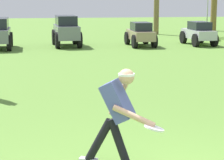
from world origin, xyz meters
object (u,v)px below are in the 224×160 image
Objects in this scene: frisbee_in_flight at (154,128)px; parked_car_slot_f at (199,33)px; parked_car_slot_e at (140,34)px; frisbee_thrower at (117,113)px; parked_car_slot_d at (66,30)px.

parked_car_slot_f is at bearing 68.71° from frisbee_in_flight.
frisbee_thrower is at bearing -103.15° from parked_car_slot_e.
parked_car_slot_d is (-0.08, 14.57, -0.05)m from frisbee_thrower.
parked_car_slot_e is at bearing -7.76° from parked_car_slot_d.
frisbee_thrower is 0.63× the size of parked_car_slot_e.
frisbee_thrower is 5.06× the size of frisbee_in_flight.
frisbee_thrower is 0.58× the size of parked_car_slot_d.
parked_car_slot_e is at bearing -178.26° from parked_car_slot_f.
parked_car_slot_e is (2.89, 14.54, -0.13)m from frisbee_in_flight.
frisbee_in_flight is (0.41, -0.43, -0.09)m from frisbee_thrower.
frisbee_in_flight is 15.01m from parked_car_slot_d.
parked_car_slot_d reaches higher than frisbee_in_flight.
parked_car_slot_e is at bearing 78.77° from frisbee_in_flight.
parked_car_slot_d is at bearing 90.32° from frisbee_thrower.
parked_car_slot_d is at bearing 176.53° from parked_car_slot_f.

